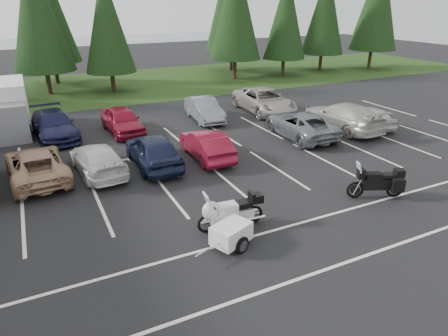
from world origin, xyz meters
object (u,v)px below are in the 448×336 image
(car_near_6, at_px, (301,124))
(car_near_8, at_px, (367,117))
(car_near_2, at_px, (36,165))
(car_near_7, at_px, (342,116))
(car_near_3, at_px, (97,159))
(car_far_4, at_px, (264,101))
(cargo_trailer, at_px, (231,235))
(car_far_1, at_px, (54,125))
(car_far_3, at_px, (204,109))
(box_truck, at_px, (5,109))
(car_far_2, at_px, (122,120))
(car_near_4, at_px, (153,150))
(car_near_5, at_px, (206,144))
(adventure_motorcycle, at_px, (377,180))
(touring_motorcycle, at_px, (231,209))

(car_near_6, xyz_separation_m, car_near_8, (4.82, -0.30, -0.06))
(car_near_2, bearing_deg, car_near_7, 175.04)
(car_near_3, xyz_separation_m, car_far_4, (12.39, 5.82, 0.14))
(car_far_4, xyz_separation_m, cargo_trailer, (-9.66, -13.77, -0.39))
(car_far_1, xyz_separation_m, car_far_3, (9.12, -0.45, -0.03))
(box_truck, relative_size, car_far_2, 1.28)
(car_near_7, xyz_separation_m, car_near_8, (1.74, -0.34, -0.15))
(box_truck, height_order, car_near_8, box_truck)
(car_far_1, relative_size, car_far_2, 1.17)
(car_near_4, bearing_deg, car_far_3, -130.11)
(box_truck, distance_m, car_near_5, 12.43)
(box_truck, height_order, car_near_2, box_truck)
(adventure_motorcycle, bearing_deg, touring_motorcycle, -161.34)
(car_far_2, bearing_deg, cargo_trailer, -92.03)
(car_near_2, distance_m, car_near_4, 5.09)
(car_near_3, relative_size, car_near_4, 0.99)
(car_near_7, distance_m, car_far_1, 16.86)
(car_near_2, height_order, car_near_8, car_near_2)
(car_near_2, xyz_separation_m, car_far_2, (4.91, 4.99, 0.05))
(car_far_1, bearing_deg, car_near_3, -83.41)
(car_far_1, bearing_deg, touring_motorcycle, -76.14)
(car_near_7, distance_m, car_far_4, 5.94)
(touring_motorcycle, bearing_deg, box_truck, 119.50)
(car_near_3, bearing_deg, adventure_motorcycle, 136.60)
(car_near_6, height_order, car_far_2, car_far_2)
(car_near_6, relative_size, car_near_7, 0.93)
(car_far_2, height_order, adventure_motorcycle, adventure_motorcycle)
(car_near_2, relative_size, car_far_4, 0.86)
(adventure_motorcycle, bearing_deg, car_near_5, 144.78)
(car_near_5, bearing_deg, cargo_trailer, 74.05)
(touring_motorcycle, relative_size, cargo_trailer, 1.50)
(car_near_3, relative_size, car_far_1, 0.89)
(car_near_7, height_order, car_far_1, car_near_7)
(box_truck, distance_m, car_far_1, 3.16)
(car_far_3, height_order, adventure_motorcycle, adventure_motorcycle)
(car_near_5, distance_m, cargo_trailer, 7.88)
(car_far_2, xyz_separation_m, car_far_3, (5.42, 0.36, -0.03))
(car_near_3, distance_m, car_far_1, 6.38)
(car_near_3, bearing_deg, car_far_4, -160.10)
(car_near_8, xyz_separation_m, car_far_3, (-8.39, 5.88, 0.05))
(adventure_motorcycle, bearing_deg, car_far_3, 120.30)
(car_near_7, bearing_deg, car_far_1, -23.58)
(car_near_6, bearing_deg, box_truck, -24.44)
(car_near_3, bearing_deg, touring_motorcycle, 109.86)
(car_far_3, bearing_deg, car_near_3, -138.63)
(adventure_motorcycle, bearing_deg, car_near_8, 70.57)
(car_near_6, bearing_deg, adventure_motorcycle, 79.48)
(car_near_5, height_order, car_far_2, car_far_2)
(car_near_5, bearing_deg, car_near_3, -2.91)
(car_far_1, bearing_deg, box_truck, 134.05)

